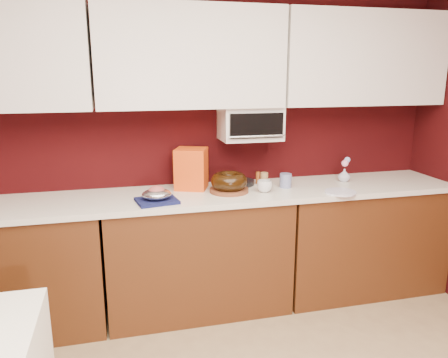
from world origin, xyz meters
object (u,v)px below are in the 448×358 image
coffee_mug (265,185)px  flower_vase (344,174)px  pandoro_box (191,169)px  foil_ham_nest (157,194)px  toaster_oven (250,123)px  bundt_cake (229,181)px  blue_jar (286,181)px

coffee_mug → flower_vase: flower_vase is taller
pandoro_box → foil_ham_nest: bearing=-112.4°
toaster_oven → pandoro_box: size_ratio=1.48×
bundt_cake → pandoro_box: (-0.25, 0.17, 0.07)m
bundt_cake → foil_ham_nest: (-0.54, -0.13, -0.03)m
pandoro_box → bundt_cake: bearing=-12.1°
foil_ham_nest → flower_vase: bearing=8.2°
flower_vase → foil_ham_nest: bearing=-171.8°
blue_jar → foil_ham_nest: bearing=-170.9°
bundt_cake → blue_jar: bearing=3.2°
foil_ham_nest → blue_jar: bearing=9.1°
coffee_mug → foil_ham_nest: bearing=-175.0°
foil_ham_nest → pandoro_box: pandoro_box is taller
bundt_cake → pandoro_box: pandoro_box is taller
toaster_oven → coffee_mug: 0.49m
coffee_mug → pandoro_box: bearing=155.2°
pandoro_box → blue_jar: size_ratio=2.86×
bundt_cake → flower_vase: (0.97, 0.09, -0.02)m
coffee_mug → blue_jar: blue_jar is taller
toaster_oven → coffee_mug: size_ratio=4.30×
toaster_oven → blue_jar: 0.51m
flower_vase → toaster_oven: bearing=172.6°
toaster_oven → flower_vase: size_ratio=3.86×
flower_vase → bundt_cake: bearing=-175.0°
toaster_oven → coffee_mug: toaster_oven is taller
bundt_cake → flower_vase: size_ratio=2.27×
foil_ham_nest → pandoro_box: bearing=45.9°
foil_ham_nest → blue_jar: size_ratio=1.88×
coffee_mug → toaster_oven: bearing=99.0°
pandoro_box → blue_jar: 0.72m
toaster_oven → flower_vase: bearing=-7.4°
toaster_oven → foil_ham_nest: size_ratio=2.26×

